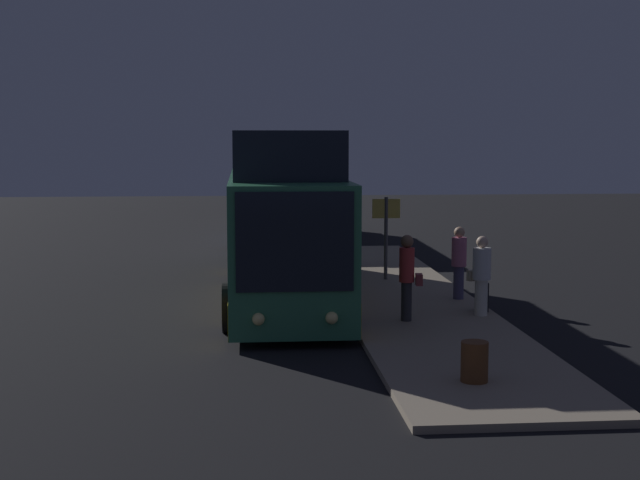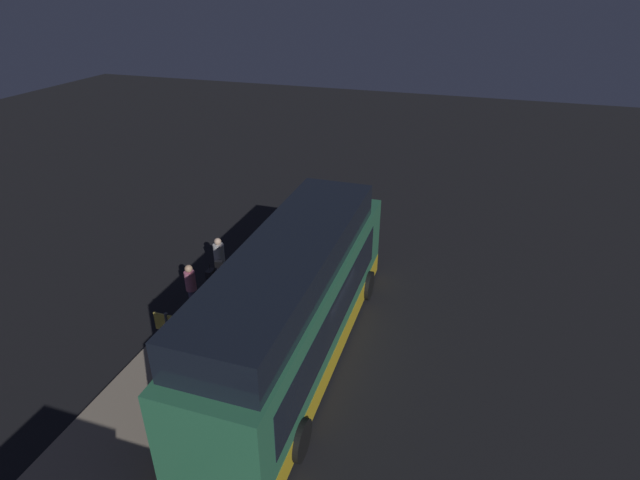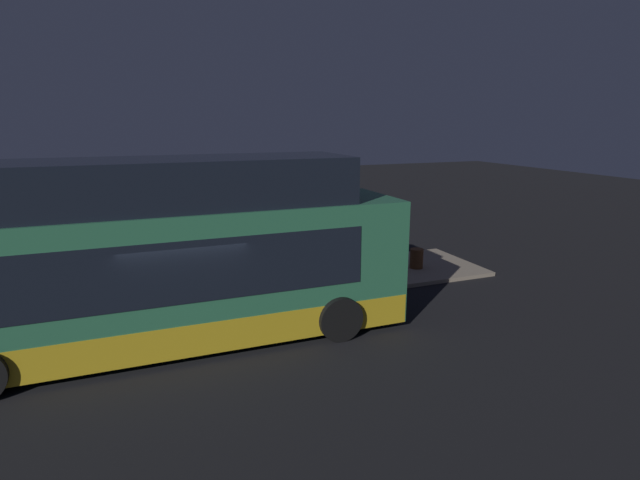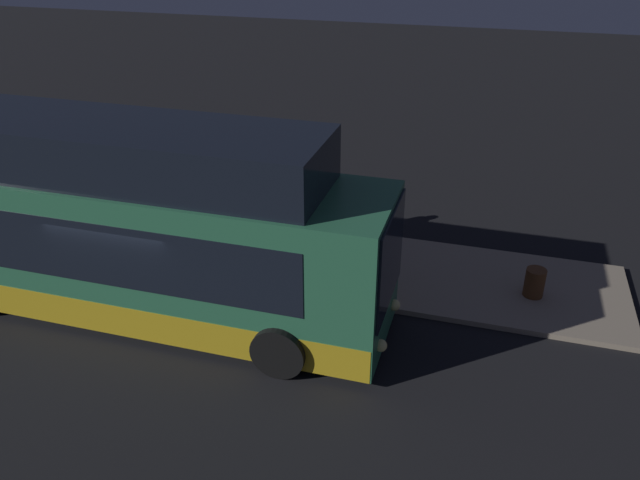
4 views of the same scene
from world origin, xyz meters
name	(u,v)px [view 1 (image 1 of 4)]	position (x,y,z in m)	size (l,w,h in m)	color
ground	(271,302)	(0.00, 0.00, 0.00)	(80.00, 80.00, 0.00)	black
platform	(403,297)	(0.00, 3.26, 0.06)	(20.00, 3.32, 0.12)	gray
bus_lead	(282,225)	(-0.45, 0.29, 1.85)	(11.05, 2.81, 4.15)	#2D704C
bus_second	(267,193)	(-14.29, 0.29, 1.80)	(10.77, 2.84, 4.03)	silver
passenger_boarding	(481,273)	(2.66, 4.51, 1.06)	(0.65, 0.52, 1.75)	silver
passenger_waiting	(459,259)	(0.65, 4.51, 1.09)	(0.51, 0.51, 1.76)	#4C476B
passenger_with_bags	(407,273)	(3.10, 2.80, 1.15)	(0.36, 0.52, 1.84)	#2D2D33
suitcase	(482,296)	(2.17, 4.67, 0.45)	(0.36, 0.23, 0.90)	black
sign_post	(386,226)	(-2.47, 3.23, 1.60)	(0.10, 0.77, 2.27)	#4C4C51
trash_bin	(474,362)	(7.89, 3.00, 0.45)	(0.44, 0.44, 0.65)	#593319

